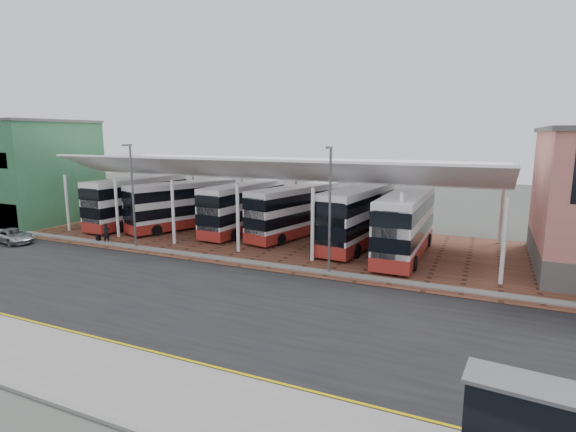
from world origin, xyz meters
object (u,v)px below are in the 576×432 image
at_px(bus_0, 138,202).
at_px(silver_car, 13,236).
at_px(bus_2, 244,208).
at_px(bus_4, 359,217).
at_px(pedestrian, 106,233).
at_px(bus_1, 183,206).
at_px(bus_5, 406,225).
at_px(bus_shelter, 534,423).
at_px(bus_3, 295,212).

xyz_separation_m(bus_0, silver_car, (-4.25, -9.95, -1.75)).
xyz_separation_m(bus_0, bus_2, (10.98, 1.46, -0.12)).
distance_m(bus_4, pedestrian, 20.49).
height_order(bus_1, bus_2, bus_2).
height_order(bus_4, bus_5, bus_4).
xyz_separation_m(bus_4, bus_shelter, (10.73, -22.28, -0.73)).
distance_m(bus_0, bus_4, 21.89).
bearing_deg(bus_4, bus_1, -172.79).
relative_size(bus_0, pedestrian, 6.89).
bearing_deg(bus_2, bus_3, 6.30).
height_order(bus_2, bus_4, bus_4).
bearing_deg(bus_0, bus_5, 1.36).
distance_m(bus_3, bus_4, 6.06).
bearing_deg(bus_2, bus_1, -166.40).
bearing_deg(silver_car, pedestrian, -60.68).
relative_size(bus_1, bus_shelter, 3.44).
distance_m(bus_5, pedestrian, 23.66).
distance_m(bus_2, bus_4, 10.92).
xyz_separation_m(bus_5, pedestrian, (-22.82, -6.08, -1.46)).
bearing_deg(silver_car, bus_4, -60.93).
bearing_deg(bus_0, pedestrian, -63.68).
bearing_deg(bus_5, silver_car, -163.17).
height_order(bus_3, bus_4, bus_4).
xyz_separation_m(bus_4, pedestrian, (-18.92, -7.73, -1.48)).
bearing_deg(bus_5, bus_4, 157.08).
distance_m(bus_2, bus_3, 4.92).
bearing_deg(bus_1, silver_car, -109.41).
distance_m(bus_4, bus_5, 4.23).
height_order(bus_5, silver_car, bus_5).
height_order(bus_1, bus_4, bus_4).
relative_size(bus_5, pedestrian, 6.76).
distance_m(silver_car, bus_shelter, 38.64).
xyz_separation_m(silver_car, bus_shelter, (36.86, -11.56, 1.04)).
relative_size(bus_0, bus_4, 0.99).
bearing_deg(bus_5, bus_2, 171.04).
xyz_separation_m(bus_2, bus_5, (14.80, -2.34, 0.10)).
xyz_separation_m(bus_0, bus_3, (15.90, 1.70, -0.15)).
relative_size(bus_4, bus_shelter, 3.68).
bearing_deg(silver_car, bus_0, -16.35).
bearing_deg(bus_1, bus_0, -153.06).
xyz_separation_m(bus_3, pedestrian, (-12.94, -8.66, -1.32)).
height_order(bus_0, bus_5, bus_0).
bearing_deg(pedestrian, bus_2, -32.99).
distance_m(bus_0, pedestrian, 7.70).
bearing_deg(bus_1, bus_4, 23.72).
distance_m(bus_0, bus_2, 11.08).
distance_m(bus_1, pedestrian, 7.76).
relative_size(silver_car, bus_shelter, 1.35).
distance_m(bus_0, bus_5, 25.79).
bearing_deg(bus_4, silver_car, -151.75).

